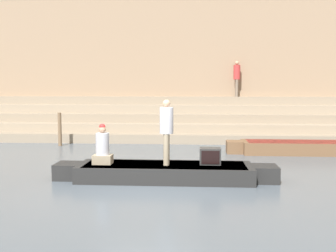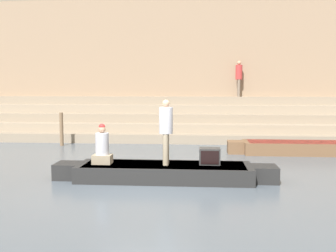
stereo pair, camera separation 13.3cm
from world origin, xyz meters
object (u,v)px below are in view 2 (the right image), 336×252
object	(u,v)px
rowboat_main	(164,172)
person_on_steps	(239,76)
tv_set	(210,156)
mooring_post	(61,129)
person_rowing	(102,148)
moored_boat_shore	(302,147)
person_standing	(166,128)

from	to	relation	value
rowboat_main	person_on_steps	xyz separation A→B (m)	(2.84, 9.54, 2.78)
tv_set	mooring_post	distance (m)	8.29
person_on_steps	person_rowing	bearing A→B (deg)	76.85
tv_set	person_on_steps	world-z (taller)	person_on_steps
rowboat_main	person_rowing	distance (m)	1.77
rowboat_main	person_on_steps	world-z (taller)	person_on_steps
person_on_steps	moored_boat_shore	bearing A→B (deg)	121.93
rowboat_main	tv_set	world-z (taller)	tv_set
mooring_post	person_standing	bearing A→B (deg)	-49.95
moored_boat_shore	mooring_post	xyz separation A→B (m)	(-9.53, 1.33, 0.46)
tv_set	mooring_post	size ratio (longest dim) A/B	0.39
person_rowing	person_on_steps	bearing A→B (deg)	80.14
person_standing	moored_boat_shore	xyz separation A→B (m)	(4.63, 4.50, -1.16)
person_standing	person_on_steps	world-z (taller)	person_on_steps
rowboat_main	tv_set	size ratio (longest dim) A/B	10.71
person_rowing	rowboat_main	bearing A→B (deg)	16.49
moored_boat_shore	mooring_post	world-z (taller)	mooring_post
rowboat_main	moored_boat_shore	distance (m)	6.48
rowboat_main	tv_set	xyz separation A→B (m)	(1.19, 0.13, 0.41)
mooring_post	person_on_steps	bearing A→B (deg)	25.88
person_standing	tv_set	world-z (taller)	person_standing
person_rowing	person_on_steps	xyz separation A→B (m)	(4.50, 9.57, 2.16)
moored_boat_shore	person_on_steps	distance (m)	6.05
person_standing	tv_set	size ratio (longest dim) A/B	3.11
mooring_post	rowboat_main	bearing A→B (deg)	-50.08
person_rowing	tv_set	xyz separation A→B (m)	(2.84, 0.16, -0.21)
person_standing	mooring_post	xyz separation A→B (m)	(-4.90, 5.83, -0.71)
person_standing	person_rowing	world-z (taller)	person_standing
tv_set	rowboat_main	bearing A→B (deg)	-168.99
person_standing	moored_boat_shore	size ratio (longest dim) A/B	0.32
tv_set	person_on_steps	xyz separation A→B (m)	(1.65, 9.41, 2.37)
moored_boat_shore	mooring_post	distance (m)	9.64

